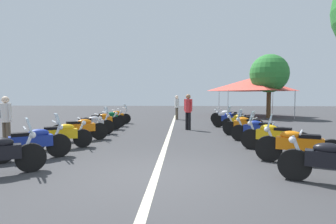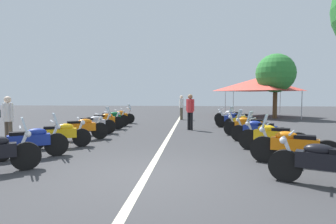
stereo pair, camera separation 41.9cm
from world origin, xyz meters
TOP-DOWN VIEW (x-y plane):
  - ground_plane at (0.00, 0.00)m, footprint 80.00×80.00m
  - lane_centre_stripe at (5.76, 0.00)m, footprint 24.47×0.16m
  - motorcycle_left_row_1 at (1.26, 3.38)m, footprint 1.26×1.73m
  - motorcycle_left_row_2 at (2.73, 3.29)m, footprint 1.08×1.82m
  - motorcycle_left_row_3 at (4.28, 3.26)m, footprint 1.22×1.89m
  - motorcycle_left_row_4 at (5.76, 3.35)m, footprint 1.29×1.83m
  - motorcycle_left_row_5 at (7.41, 3.39)m, footprint 1.05×1.93m
  - motorcycle_left_row_6 at (8.82, 3.45)m, footprint 0.99×1.89m
  - motorcycle_left_row_7 at (10.38, 3.50)m, footprint 1.16×1.89m
  - motorcycle_right_row_0 at (-0.47, -3.47)m, footprint 1.11×1.98m
  - motorcycle_right_row_1 at (1.17, -3.42)m, footprint 0.97×1.99m
  - motorcycle_right_row_2 at (2.72, -3.36)m, footprint 1.10×1.90m
  - motorcycle_right_row_3 at (4.28, -3.35)m, footprint 1.12×1.95m
  - motorcycle_right_row_4 at (5.87, -3.29)m, footprint 0.93×1.98m
  - motorcycle_right_row_5 at (7.28, -3.39)m, footprint 1.07×1.82m
  - motorcycle_right_row_6 at (8.76, -3.22)m, footprint 1.00×2.08m
  - motorcycle_right_row_7 at (10.37, -3.28)m, footprint 1.20×2.02m
  - traffic_cone_1 at (8.05, 4.64)m, footprint 0.36×0.36m
  - bystander_0 at (7.77, -0.86)m, footprint 0.40×0.40m
  - bystander_1 at (13.65, -0.19)m, footprint 0.51×0.32m
  - bystander_2 at (2.96, 5.23)m, footprint 0.32×0.50m
  - roadside_tree_1 at (15.30, -7.14)m, footprint 2.89×2.89m
  - event_tent at (17.04, -6.39)m, footprint 5.40×5.40m

SIDE VIEW (x-z plane):
  - ground_plane at x=0.00m, z-range 0.00..0.00m
  - lane_centre_stripe at x=5.76m, z-range 0.00..0.01m
  - traffic_cone_1 at x=8.05m, z-range -0.02..0.60m
  - motorcycle_left_row_2 at x=2.73m, z-range -0.05..0.94m
  - motorcycle_right_row_4 at x=5.87m, z-range -0.05..0.94m
  - motorcycle_right_row_0 at x=-0.47m, z-range -0.04..0.95m
  - motorcycle_left_row_6 at x=8.82m, z-range -0.04..0.96m
  - motorcycle_left_row_7 at x=10.38m, z-range -0.14..1.05m
  - motorcycle_right_row_6 at x=8.76m, z-range -0.04..0.96m
  - motorcycle_right_row_3 at x=4.28m, z-range -0.14..1.06m
  - motorcycle_right_row_5 at x=7.28m, z-range -0.14..1.06m
  - motorcycle_left_row_5 at x=7.41m, z-range -0.04..0.96m
  - motorcycle_left_row_3 at x=4.28m, z-range -0.04..0.97m
  - motorcycle_left_row_4 at x=5.76m, z-range -0.14..1.07m
  - motorcycle_left_row_1 at x=1.26m, z-range -0.14..1.07m
  - motorcycle_right_row_2 at x=2.72m, z-range -0.14..1.08m
  - motorcycle_right_row_7 at x=10.37m, z-range -0.04..0.98m
  - motorcycle_right_row_1 at x=1.17m, z-range -0.14..1.09m
  - bystander_2 at x=2.96m, z-range 0.14..1.82m
  - bystander_1 at x=13.65m, z-range 0.15..1.88m
  - bystander_0 at x=7.77m, z-range 0.16..1.93m
  - event_tent at x=17.04m, z-range 1.05..4.25m
  - roadside_tree_1 at x=15.30m, z-range 0.95..5.78m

